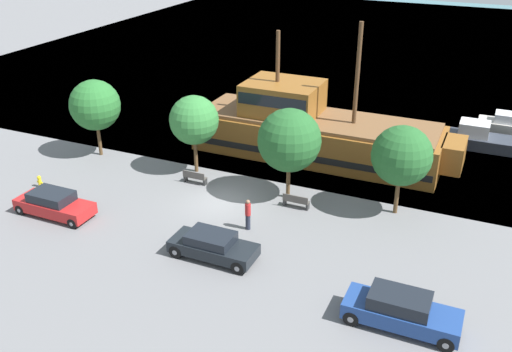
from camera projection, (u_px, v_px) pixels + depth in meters
The scene contains 16 objects.
ground_plane at pixel (220, 203), 34.09m from camera, with size 160.00×160.00×0.00m, color slate.
water_surface at pixel (383, 47), 70.30m from camera, with size 80.00×80.00×0.00m, color teal.
pirate_ship at pixel (313, 131), 39.81m from camera, with size 18.44×5.35×9.54m.
moored_boat_dockside at pixel (477, 138), 41.65m from camera, with size 5.19×2.22×1.86m.
moored_boat_outer at pixel (512, 127), 43.69m from camera, with size 5.11×1.92×1.70m.
parked_car_curb_front at pixel (54, 204), 32.51m from camera, with size 4.62×1.82×1.44m.
parked_car_curb_mid at pixel (213, 246), 28.62m from camera, with size 4.45×1.84×1.36m.
parked_car_curb_rear at pixel (401, 311), 23.93m from camera, with size 4.85×1.85×1.59m.
fire_hydrant at pixel (40, 181), 35.85m from camera, with size 0.42×0.25×0.76m.
bench_promenade_east at pixel (296, 201), 33.39m from camera, with size 1.55×0.45×0.85m.
bench_promenade_west at pixel (195, 177), 36.28m from camera, with size 1.54×0.45×0.85m.
pedestrian_walking_near at pixel (248, 214), 31.00m from camera, with size 0.32×0.32×1.81m.
tree_row_east at pixel (95, 105), 39.01m from camera, with size 3.48×3.48×5.43m.
tree_row_mideast at pixel (194, 120), 36.54m from camera, with size 3.19×3.19×5.22m.
tree_row_midwest at pixel (289, 140), 33.16m from camera, with size 3.76×3.76×5.62m.
tree_row_west at pixel (402, 156), 31.49m from camera, with size 3.39×3.39×5.30m.
Camera 1 is at (14.13, -26.53, 16.30)m, focal length 40.00 mm.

